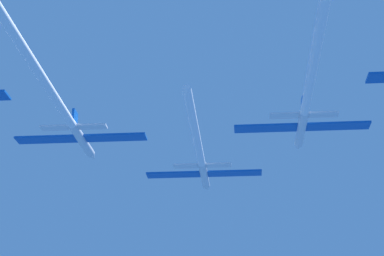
# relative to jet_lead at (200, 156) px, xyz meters

# --- Properties ---
(jet_lead) EXTENTS (20.80, 45.67, 3.45)m
(jet_lead) POSITION_rel_jet_lead_xyz_m (0.00, 0.00, 0.00)
(jet_lead) COLOR silver
(jet_left_wing) EXTENTS (20.80, 49.36, 3.45)m
(jet_left_wing) POSITION_rel_jet_lead_xyz_m (-18.30, -19.83, 0.33)
(jet_left_wing) COLOR silver
(jet_right_wing) EXTENTS (20.80, 53.24, 3.45)m
(jet_right_wing) POSITION_rel_jet_lead_xyz_m (16.32, -21.48, 1.11)
(jet_right_wing) COLOR silver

